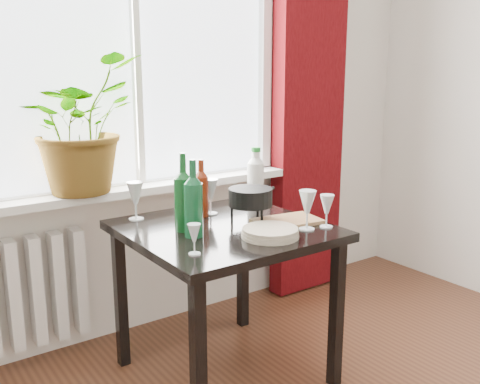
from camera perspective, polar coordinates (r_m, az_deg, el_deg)
window at (r=2.87m, az=-11.30°, el=16.01°), size 1.72×0.08×1.62m
windowsill at (r=2.87m, az=-10.04°, el=0.47°), size 1.72×0.20×0.04m
curtain at (r=3.41m, az=7.39°, el=10.51°), size 0.50×0.12×2.56m
radiator at (r=2.81m, az=-24.11°, el=-10.29°), size 0.80×0.10×0.55m
table at (r=2.45m, az=-1.66°, el=-5.74°), size 0.85×0.85×0.74m
potted_plant at (r=2.70m, az=-16.87°, el=6.94°), size 0.79×0.77×0.67m
wine_bottle_left at (r=2.25m, az=-5.01°, el=-0.61°), size 0.10×0.10×0.34m
wine_bottle_right at (r=2.34m, az=-6.07°, el=0.05°), size 0.10×0.10×0.35m
bottle_amber at (r=2.57m, az=-4.15°, el=0.50°), size 0.09×0.09×0.29m
cleaning_bottle at (r=2.80m, az=1.67°, el=1.80°), size 0.09×0.09×0.31m
wineglass_front_right at (r=2.37m, az=7.18°, el=-1.89°), size 0.09×0.09×0.18m
wineglass_far_right at (r=2.42m, az=9.23°, el=-1.99°), size 0.08×0.08×0.15m
wineglass_back_center at (r=2.61m, az=-3.18°, el=-0.45°), size 0.09×0.09×0.18m
wineglass_back_left at (r=2.56m, az=-11.08°, el=-0.89°), size 0.08×0.08×0.19m
wineglass_front_left at (r=2.05m, az=-4.90°, el=-5.04°), size 0.05×0.05×0.12m
plate_stack at (r=2.27m, az=3.23°, el=-4.33°), size 0.32×0.32×0.04m
fondue_pot at (r=2.48m, az=1.12°, el=-1.39°), size 0.25×0.22×0.16m
tv_remote at (r=2.30m, az=4.12°, el=-4.41°), size 0.08×0.16×0.02m
cutting_board at (r=2.49m, az=5.04°, el=-3.11°), size 0.32×0.23×0.02m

